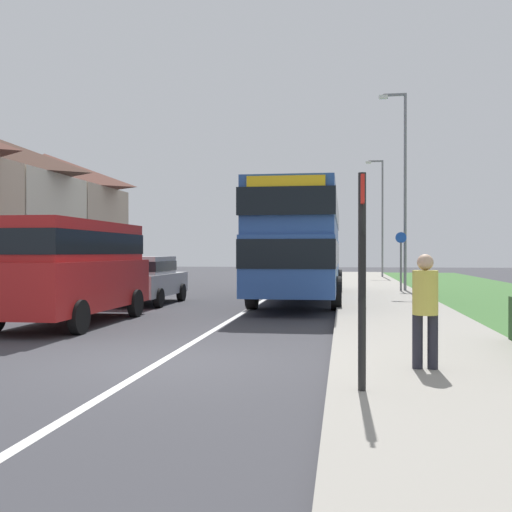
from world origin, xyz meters
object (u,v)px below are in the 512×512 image
Objects in this scene: parked_van_red at (72,264)px; street_lamp_mid at (403,180)px; cycle_route_sign at (401,259)px; street_lamp_far at (381,211)px; double_decker_bus at (301,239)px; parked_car_silver at (144,278)px; bus_stop_sign at (362,266)px; pedestrian_at_stop at (425,305)px.

street_lamp_mid is (8.80, 12.13, 3.29)m from parked_van_red.
cycle_route_sign is 0.33× the size of street_lamp_far.
cycle_route_sign is at bearing -102.38° from street_lamp_mid.
street_lamp_far reaches higher than parked_van_red.
parked_car_silver is at bearing -159.18° from double_decker_bus.
bus_stop_sign is 1.03× the size of cycle_route_sign.
street_lamp_far reaches higher than pedestrian_at_stop.
bus_stop_sign is 18.06m from cycle_route_sign.
street_lamp_far is at bearing 86.12° from bus_stop_sign.
pedestrian_at_stop is (7.44, -4.99, -0.45)m from parked_van_red.
cycle_route_sign reaches higher than parked_van_red.
pedestrian_at_stop is 17.58m from street_lamp_mid.
parked_car_silver is 2.48× the size of pedestrian_at_stop.
street_lamp_far is (1.33, 31.24, 3.42)m from pedestrian_at_stop.
street_lamp_far is at bearing 87.56° from pedestrian_at_stop.
double_decker_bus reaches higher than parked_car_silver.
pedestrian_at_stop is 0.22× the size of street_lamp_far.
street_lamp_mid is (2.25, 18.53, 3.18)m from bus_stop_sign.
street_lamp_mid is 14.12m from street_lamp_far.
street_lamp_mid is at bearing 85.46° from pedestrian_at_stop.
street_lamp_mid reaches higher than parked_van_red.
bus_stop_sign is (-0.88, -1.40, 0.56)m from pedestrian_at_stop.
street_lamp_far reaches higher than cycle_route_sign.
double_decker_bus is at bearing -129.45° from street_lamp_mid.
parked_car_silver is 13.64m from bus_stop_sign.
parked_car_silver is 1.59× the size of bus_stop_sign.
bus_stop_sign is (6.66, -11.88, 0.67)m from parked_car_silver.
double_decker_bus is at bearing 101.59° from pedestrian_at_stop.
cycle_route_sign is 3.35m from street_lamp_mid.
street_lamp_far is at bearing 78.40° from double_decker_bus.
parked_van_red is 27.84m from street_lamp_far.
double_decker_bus reaches higher than parked_van_red.
double_decker_bus is at bearing 96.85° from bus_stop_sign.
cycle_route_sign is (2.12, 17.94, -0.11)m from bus_stop_sign.
street_lamp_mid is at bearing -89.88° from street_lamp_far.
double_decker_bus is 1.38× the size of street_lamp_mid.
bus_stop_sign is 0.34× the size of street_lamp_far.
street_lamp_far is (-0.03, 14.12, -0.32)m from street_lamp_mid.
bus_stop_sign reaches higher than cycle_route_sign.
bus_stop_sign is (1.65, -13.79, -0.60)m from double_decker_bus.
parked_car_silver is (-5.01, -1.90, -1.28)m from double_decker_bus.
cycle_route_sign is 0.30× the size of street_lamp_mid.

